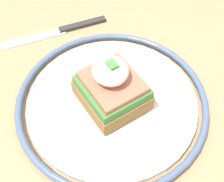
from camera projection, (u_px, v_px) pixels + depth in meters
The scene contains 4 objects.
dining_table at pixel (124, 159), 0.55m from camera, with size 1.04×0.78×0.77m.
plate at pixel (112, 102), 0.46m from camera, with size 0.29×0.29×0.02m.
sandwich at pixel (111, 87), 0.43m from camera, with size 0.09×0.08×0.08m.
knife at pixel (63, 30), 0.57m from camera, with size 0.05×0.19×0.01m.
Camera 1 is at (-0.18, 0.14, 1.16)m, focal length 50.00 mm.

